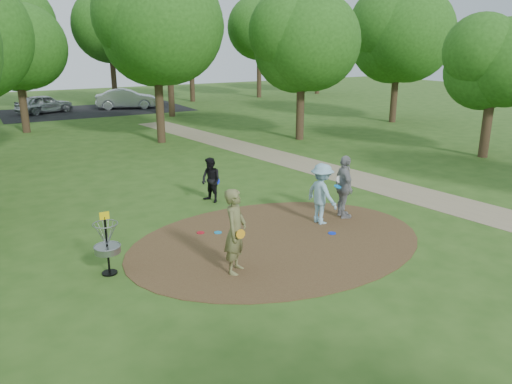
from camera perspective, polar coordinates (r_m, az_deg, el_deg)
ground at (r=13.74m, az=2.50°, el=-5.66°), size 100.00×100.00×0.00m
dirt_clearing at (r=13.73m, az=2.50°, el=-5.62°), size 8.40×8.40×0.02m
footpath at (r=19.14m, az=15.89°, el=0.27°), size 7.55×39.89×0.01m
parking_lot at (r=41.98m, az=-17.67°, el=8.88°), size 14.00×8.00×0.01m
player_observer_with_disc at (r=11.61m, az=-2.37°, el=-4.52°), size 0.88×0.88×2.05m
player_throwing_with_disc at (r=14.90m, az=7.52°, el=-0.21°), size 1.09×1.24×1.84m
player_walking_with_disc at (r=16.89m, az=-5.18°, el=1.36°), size 0.78×0.88×1.53m
player_waiting_with_disc at (r=15.48m, az=10.05°, el=0.56°), size 0.81×1.24×1.96m
disc_ground_cyan at (r=14.30m, az=-4.37°, el=-4.63°), size 0.22×0.22×0.02m
disc_ground_blue at (r=14.37m, az=8.69°, el=-4.68°), size 0.22×0.22×0.02m
disc_ground_red at (r=14.34m, az=-6.36°, el=-4.63°), size 0.22×0.22×0.02m
car_left at (r=41.59m, az=-23.05°, el=9.25°), size 4.48×3.06×1.42m
car_right at (r=42.38m, az=-14.60°, el=10.27°), size 5.06×2.91×1.58m
disc_golf_basket at (r=12.07m, az=-16.71°, el=-5.18°), size 0.63×0.63×1.54m
tree_ring at (r=22.92m, az=-7.25°, el=16.66°), size 37.18×45.35×9.17m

